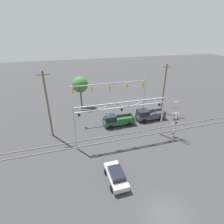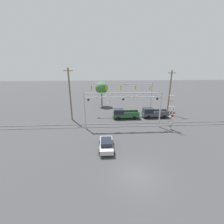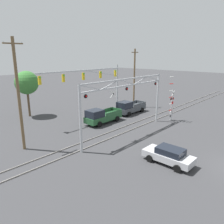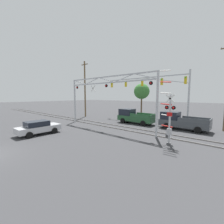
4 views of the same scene
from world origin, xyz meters
name	(u,v)px [view 1 (image 1 of 4)]	position (x,y,z in m)	size (l,w,h in m)	color
ground_plane	(166,216)	(0.00, 0.00, 0.00)	(200.00, 200.00, 0.00)	#38383A
rail_track_near	(120,140)	(0.00, 12.95, 0.05)	(80.00, 0.08, 0.10)	gray
rail_track_far	(118,135)	(0.00, 14.38, 0.05)	(80.00, 0.08, 0.10)	gray
crossing_gantry	(122,114)	(-0.02, 12.66, 4.61)	(13.84, 0.28, 6.53)	#B7BABF
crossing_signal_mast	(175,125)	(8.48, 11.35, 2.20)	(1.46, 0.35, 6.28)	#B7BABF
traffic_signal_span	(124,90)	(3.28, 20.69, 5.51)	(14.30, 0.39, 7.59)	#B7BABF
pickup_truck_lead	(117,120)	(0.91, 17.67, 0.99)	(5.58, 2.19, 2.09)	#23512D
pickup_truck_following	(149,115)	(7.46, 17.98, 0.99)	(5.60, 2.19, 2.09)	#3D4247
sedan_waiting	(116,175)	(-3.19, 5.41, 0.75)	(2.03, 4.30, 1.44)	#B7B7BC
utility_pole_left	(48,105)	(-10.17, 17.43, 5.47)	(1.80, 0.28, 10.65)	brown
utility_pole_right	(164,89)	(11.67, 20.30, 5.16)	(1.80, 0.28, 10.03)	brown
background_tree_beyond_span	(80,85)	(-3.92, 28.28, 5.06)	(3.42, 3.42, 6.81)	brown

